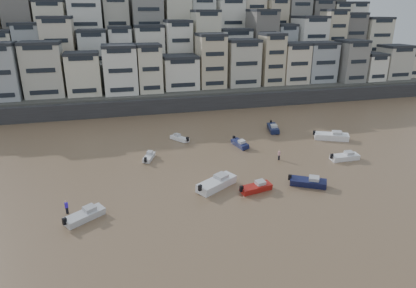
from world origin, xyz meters
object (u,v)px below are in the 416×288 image
object	(u,v)px
boat_b	(308,181)
person_blue	(67,207)
boat_h	(180,138)
boat_e	(240,143)
boat_f	(149,156)
person_pink	(279,155)
boat_a	(256,187)
boat_g	(332,135)
boat_d	(345,156)
boat_i	(273,127)
boat_j	(85,215)
boat_c	(217,182)

from	to	relation	value
boat_b	person_blue	world-z (taller)	person_blue
boat_h	person_blue	xyz separation A→B (m)	(-18.23, -22.72, 0.28)
boat_e	person_blue	distance (m)	32.74
boat_f	person_pink	world-z (taller)	person_pink
boat_a	boat_g	size ratio (longest dim) A/B	0.73
boat_g	person_pink	world-z (taller)	boat_g
boat_b	boat_d	distance (m)	12.74
boat_b	boat_e	bearing A→B (deg)	133.40
boat_f	person_blue	world-z (taller)	person_blue
boat_b	boat_f	xyz separation A→B (m)	(-20.52, 15.62, -0.17)
boat_a	boat_f	bearing A→B (deg)	117.91
boat_d	boat_i	world-z (taller)	boat_i
boat_d	boat_b	bearing A→B (deg)	-146.56
boat_d	person_pink	world-z (taller)	person_pink
boat_j	person_blue	bearing A→B (deg)	101.20
boat_b	boat_d	bearing A→B (deg)	64.29
boat_c	person_pink	world-z (taller)	boat_c
boat_h	boat_i	xyz separation A→B (m)	(19.57, 0.95, 0.21)
boat_a	boat_d	size ratio (longest dim) A/B	0.95
boat_e	boat_g	distance (m)	18.16
boat_i	person_pink	size ratio (longest dim) A/B	3.37
boat_a	boat_i	distance (m)	27.58
person_blue	boat_c	bearing A→B (deg)	5.56
boat_h	boat_j	bearing A→B (deg)	112.12
boat_i	person_blue	distance (m)	44.60
boat_f	boat_h	xyz separation A→B (m)	(6.66, 7.92, 0.02)
boat_c	boat_i	size ratio (longest dim) A/B	1.19
boat_c	boat_g	world-z (taller)	boat_c
boat_d	boat_g	world-z (taller)	boat_g
boat_i	person_pink	bearing A→B (deg)	-6.21
boat_d	boat_g	distance (m)	10.25
boat_a	boat_e	size ratio (longest dim) A/B	1.02
boat_d	boat_h	xyz separation A→B (m)	(-24.48, 16.51, -0.12)
boat_g	boat_b	bearing A→B (deg)	-104.67
boat_c	boat_j	world-z (taller)	boat_c
boat_c	boat_g	bearing A→B (deg)	-4.91
boat_c	boat_f	bearing A→B (deg)	89.17
boat_f	boat_h	distance (m)	10.35
boat_d	person_pink	size ratio (longest dim) A/B	3.01
boat_f	boat_j	distance (m)	19.36
boat_c	boat_f	world-z (taller)	boat_c
boat_j	person_blue	distance (m)	3.02
boat_d	boat_h	bearing A→B (deg)	145.91
boat_a	boat_d	xyz separation A→B (m)	(18.30, 6.64, 0.04)
boat_g	boat_j	size ratio (longest dim) A/B	1.30
person_blue	boat_a	bearing A→B (deg)	-1.02
boat_a	boat_b	distance (m)	7.69
boat_a	boat_j	bearing A→B (deg)	172.11
boat_h	boat_j	size ratio (longest dim) A/B	0.82
person_blue	boat_j	bearing A→B (deg)	-44.53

